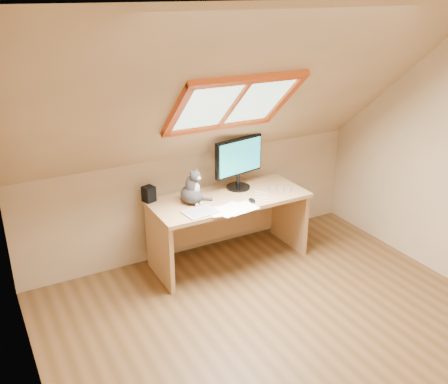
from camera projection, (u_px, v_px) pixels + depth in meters
ground at (301, 348)px, 3.68m from camera, size 3.50×3.50×0.00m
room_shell at (324, 170)px, 3.06m from camera, size 3.52×3.52×2.41m
desk at (225, 215)px, 4.75m from camera, size 1.47×0.64×0.67m
monitor at (239, 160)px, 4.69m from camera, size 0.54×0.23×0.50m
cat at (192, 190)px, 4.43m from camera, size 0.26×0.28×0.35m
desk_speaker at (149, 194)px, 4.49m from camera, size 0.12×0.12×0.14m
graphics_tablet at (200, 212)px, 4.28m from camera, size 0.30×0.23×0.01m
mouse at (252, 200)px, 4.50m from camera, size 0.06×0.10×0.03m
papers at (232, 209)px, 4.35m from camera, size 0.35×0.30×0.01m
cables at (273, 192)px, 4.70m from camera, size 0.51×0.26×0.01m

